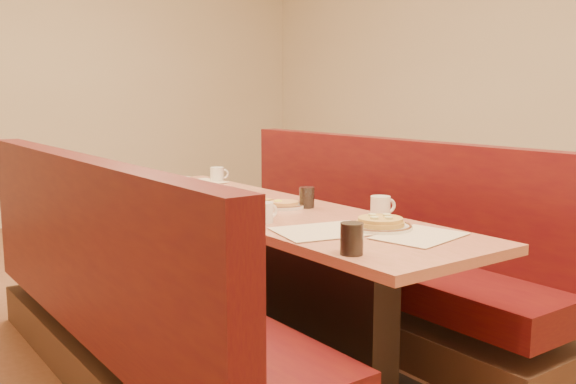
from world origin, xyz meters
TOP-DOWN VIEW (x-y plane):
  - ground at (0.00, 0.00)m, footprint 8.00×8.00m
  - diner_table at (0.00, 0.00)m, footprint 0.70×2.50m
  - booth_left at (-0.73, 0.00)m, footprint 0.55×2.50m
  - booth_right at (0.73, 0.00)m, footprint 0.55×2.50m
  - placemat_near_left at (-0.12, -0.63)m, footprint 0.45×0.37m
  - placemat_near_right at (0.12, -0.92)m, footprint 0.39×0.32m
  - placemat_far_left at (-0.12, 0.69)m, footprint 0.47×0.41m
  - placemat_far_right at (0.12, 0.94)m, footprint 0.38×0.30m
  - pancake_plate at (0.09, -0.73)m, footprint 0.26×0.26m
  - eggs_plate at (-0.02, 0.05)m, footprint 0.24×0.24m
  - extra_plate_mid at (0.07, -0.08)m, footprint 0.20×0.20m
  - extra_plate_far at (-0.13, 0.80)m, footprint 0.24×0.24m
  - coffee_mug_a at (0.28, -0.54)m, footprint 0.13×0.09m
  - coffee_mug_b at (-0.21, -0.33)m, footprint 0.12×0.08m
  - coffee_mug_c at (0.28, 0.93)m, footprint 0.12×0.08m
  - coffee_mug_d at (-0.15, 0.57)m, footprint 0.13×0.09m
  - soda_tumbler_near at (-0.28, -0.97)m, footprint 0.08×0.08m
  - soda_tumbler_mid at (0.16, -0.15)m, footprint 0.07×0.07m

SIDE VIEW (x-z plane):
  - ground at x=0.00m, z-range 0.00..0.00m
  - booth_left at x=-0.73m, z-range -0.16..0.89m
  - booth_right at x=0.73m, z-range -0.16..0.89m
  - diner_table at x=0.00m, z-range 0.00..0.75m
  - placemat_near_left at x=-0.12m, z-range 0.75..0.76m
  - placemat_near_right at x=0.12m, z-range 0.75..0.76m
  - placemat_far_left at x=-0.12m, z-range 0.75..0.76m
  - placemat_far_right at x=0.12m, z-range 0.75..0.76m
  - extra_plate_mid at x=0.07m, z-range 0.74..0.78m
  - eggs_plate at x=-0.02m, z-range 0.74..0.79m
  - extra_plate_far at x=-0.13m, z-range 0.74..0.79m
  - pancake_plate at x=0.09m, z-range 0.74..0.80m
  - coffee_mug_b at x=-0.21m, z-range 0.75..0.84m
  - coffee_mug_c at x=0.28m, z-range 0.75..0.84m
  - coffee_mug_a at x=0.28m, z-range 0.75..0.85m
  - soda_tumbler_mid at x=0.16m, z-range 0.75..0.85m
  - coffee_mug_d at x=-0.15m, z-range 0.75..0.85m
  - soda_tumbler_near at x=-0.28m, z-range 0.75..0.86m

